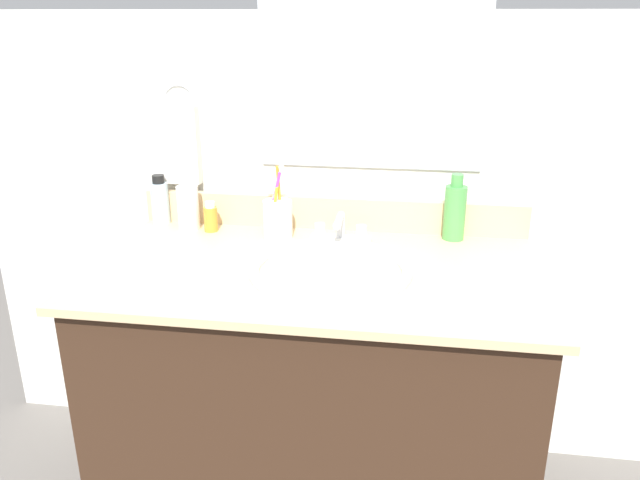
# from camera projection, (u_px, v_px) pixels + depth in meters

# --- Properties ---
(vanity_cabinet) EXTENTS (1.03, 0.55, 0.70)m
(vanity_cabinet) POSITION_uv_depth(u_px,v_px,m) (316.00, 399.00, 1.60)
(vanity_cabinet) COLOR #382316
(vanity_cabinet) RESTS_ON ground_plane
(countertop) EXTENTS (1.07, 0.60, 0.02)m
(countertop) POSITION_uv_depth(u_px,v_px,m) (315.00, 271.00, 1.48)
(countertop) COLOR #D1B284
(countertop) RESTS_ON vanity_cabinet
(backsplash) EXTENTS (1.07, 0.02, 0.09)m
(backsplash) POSITION_uv_depth(u_px,v_px,m) (331.00, 213.00, 1.73)
(backsplash) COLOR #D1B284
(backsplash) RESTS_ON countertop
(back_wall) EXTENTS (2.17, 0.04, 1.30)m
(back_wall) POSITION_uv_depth(u_px,v_px,m) (334.00, 244.00, 1.82)
(back_wall) COLOR silver
(back_wall) RESTS_ON ground_plane
(mirror_panel) EXTENTS (0.60, 0.01, 0.56)m
(mirror_panel) POSITION_uv_depth(u_px,v_px,m) (372.00, 62.00, 1.61)
(mirror_panel) COLOR #B2BCC6
(towel_ring) EXTENTS (0.10, 0.01, 0.10)m
(towel_ring) POSITION_uv_depth(u_px,v_px,m) (179.00, 101.00, 1.72)
(towel_ring) COLOR silver
(hand_towel) EXTENTS (0.11, 0.04, 0.22)m
(hand_towel) POSITION_uv_depth(u_px,v_px,m) (180.00, 145.00, 1.75)
(hand_towel) COLOR silver
(sink_basin) EXTENTS (0.38, 0.38, 0.11)m
(sink_basin) POSITION_uv_depth(u_px,v_px,m) (330.00, 283.00, 1.46)
(sink_basin) COLOR white
(sink_basin) RESTS_ON countertop
(faucet) EXTENTS (0.16, 0.10, 0.08)m
(faucet) POSITION_uv_depth(u_px,v_px,m) (340.00, 233.00, 1.62)
(faucet) COLOR silver
(faucet) RESTS_ON countertop
(bottle_oil_amber) EXTENTS (0.04, 0.04, 0.08)m
(bottle_oil_amber) POSITION_uv_depth(u_px,v_px,m) (211.00, 218.00, 1.71)
(bottle_oil_amber) COLOR gold
(bottle_oil_amber) RESTS_ON countertop
(bottle_lotion_white) EXTENTS (0.06, 0.06, 0.15)m
(bottle_lotion_white) POSITION_uv_depth(u_px,v_px,m) (188.00, 206.00, 1.72)
(bottle_lotion_white) COLOR white
(bottle_lotion_white) RESTS_ON countertop
(bottle_gel_clear) EXTENTS (0.05, 0.05, 0.14)m
(bottle_gel_clear) POSITION_uv_depth(u_px,v_px,m) (160.00, 201.00, 1.76)
(bottle_gel_clear) COLOR silver
(bottle_gel_clear) RESTS_ON countertop
(bottle_toner_green) EXTENTS (0.06, 0.06, 0.18)m
(bottle_toner_green) POSITION_uv_depth(u_px,v_px,m) (455.00, 211.00, 1.63)
(bottle_toner_green) COLOR #4C9E4C
(bottle_toner_green) RESTS_ON countertop
(cup_white_ceramic) EXTENTS (0.08, 0.08, 0.20)m
(cup_white_ceramic) POSITION_uv_depth(u_px,v_px,m) (278.00, 218.00, 1.65)
(cup_white_ceramic) COLOR white
(cup_white_ceramic) RESTS_ON countertop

